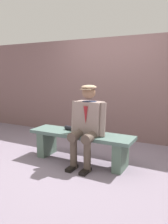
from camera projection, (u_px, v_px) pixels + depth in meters
The scene contains 5 objects.
ground_plane at pixel (81, 161), 3.79m from camera, with size 30.00×30.00×0.00m, color slate.
bench at pixel (81, 142), 3.73m from camera, with size 1.76×0.46×0.50m.
seated_man at pixel (87, 122), 3.54m from camera, with size 0.60×0.60×1.28m.
rolled_magazine at pixel (71, 128), 3.85m from camera, with size 0.07×0.07×0.24m, color black.
stadium_wall at pixel (116, 89), 5.03m from camera, with size 12.00×0.24×2.22m, color #725553.
Camera 1 is at (-1.73, 3.15, 1.46)m, focal length 36.27 mm.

